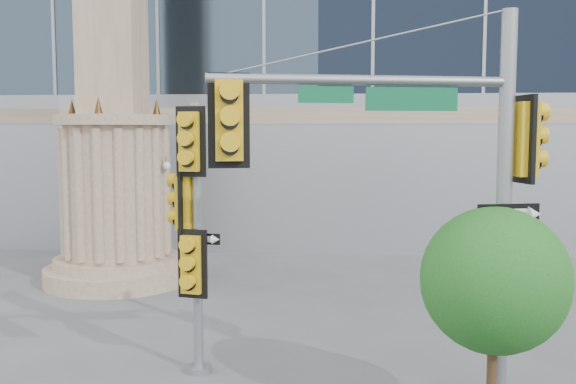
{
  "coord_description": "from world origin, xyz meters",
  "views": [
    {
      "loc": [
        0.6,
        -9.98,
        4.59
      ],
      "look_at": [
        -0.26,
        2.0,
        3.47
      ],
      "focal_mm": 40.0,
      "sensor_mm": 36.0,
      "label": 1
    }
  ],
  "objects": [
    {
      "name": "secondary_signal_pole",
      "position": [
        -2.03,
        1.7,
        3.02
      ],
      "size": [
        0.89,
        0.77,
        5.14
      ],
      "rotation": [
        0.0,
        0.0,
        -0.19
      ],
      "color": "slate",
      "rests_on": "ground"
    },
    {
      "name": "main_signal_pole",
      "position": [
        2.06,
        -0.35,
        3.97
      ],
      "size": [
        4.91,
        1.52,
        6.41
      ],
      "rotation": [
        0.0,
        0.0,
        0.22
      ],
      "color": "slate",
      "rests_on": "ground"
    },
    {
      "name": "street_tree",
      "position": [
        3.04,
        -0.41,
        2.3
      ],
      "size": [
        2.25,
        2.19,
        3.5
      ],
      "color": "gray",
      "rests_on": "ground"
    },
    {
      "name": "monument",
      "position": [
        -6.0,
        9.0,
        5.52
      ],
      "size": [
        4.4,
        4.4,
        16.6
      ],
      "color": "gray",
      "rests_on": "ground"
    }
  ]
}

